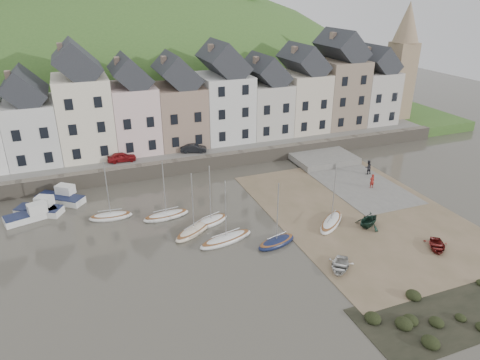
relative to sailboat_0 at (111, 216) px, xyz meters
name	(u,v)px	position (x,y,z in m)	size (l,w,h in m)	color
ground	(263,233)	(13.13, -8.11, -0.26)	(160.00, 160.00, 0.00)	#474338
quay_land	(180,131)	(13.13, 23.89, 0.49)	(90.00, 30.00, 1.50)	#3A6026
quay_street	(201,149)	(13.13, 12.39, 1.29)	(70.00, 7.00, 0.10)	slate
seawall	(209,162)	(13.13, 8.89, 0.64)	(70.00, 1.20, 1.80)	slate
beach	(360,213)	(24.13, -8.11, -0.23)	(18.00, 26.00, 0.06)	brown
slipway	(349,178)	(28.13, -0.11, -0.20)	(8.00, 18.00, 0.12)	slate
hillside	(133,178)	(8.13, 51.89, -18.26)	(134.40, 84.00, 84.00)	#3A6026
townhouse_terrace	(204,99)	(14.89, 15.89, 7.06)	(61.05, 8.00, 13.93)	white
church_spire	(403,58)	(47.68, 15.89, 10.79)	(4.00, 4.00, 18.00)	#997F60
sailboat_0	(111,216)	(0.00, 0.00, 0.00)	(4.36, 1.91, 6.32)	white
sailboat_1	(166,215)	(5.23, -1.87, 0.00)	(4.87, 1.97, 6.32)	white
sailboat_2	(194,230)	(7.05, -5.74, 0.00)	(4.94, 4.03, 6.32)	beige
sailboat_3	(211,221)	(9.08, -4.62, 0.00)	(4.16, 2.74, 6.32)	white
sailboat_4	(226,239)	(9.35, -8.33, -0.01)	(5.65, 2.70, 6.32)	white
sailboat_5	(276,242)	(13.43, -10.43, 0.00)	(4.30, 2.53, 6.32)	#131C3E
sailboat_6	(331,222)	(20.02, -9.08, 0.00)	(4.80, 4.46, 6.32)	white
motorboat_0	(40,208)	(-6.59, 3.74, 0.32)	(4.91, 3.72, 1.70)	white
motorboat_1	(32,214)	(-7.29, 2.70, 0.32)	(5.21, 3.03, 1.70)	white
motorboat_2	(62,197)	(-4.53, 5.82, 0.32)	(5.20, 4.58, 1.70)	white
rowboat_white	(340,266)	(16.63, -15.79, 0.10)	(2.13, 2.98, 0.62)	silver
rowboat_green	(369,220)	(23.06, -10.81, 0.55)	(2.46, 2.85, 1.50)	black
rowboat_red	(437,246)	(26.35, -16.29, 0.09)	(2.02, 2.83, 0.59)	maroon
person_red	(372,181)	(28.85, -3.55, 0.69)	(0.61, 0.40, 1.67)	maroon
person_dark	(368,167)	(30.90, -0.02, 0.75)	(0.87, 0.68, 1.79)	black
car_left	(122,157)	(2.73, 11.39, 1.92)	(1.38, 3.44, 1.17)	maroon
car_right	(194,148)	(11.88, 11.39, 1.89)	(1.17, 3.36, 1.11)	black
shore_rocks	(437,317)	(19.78, -23.20, -0.12)	(14.00, 6.02, 0.76)	black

